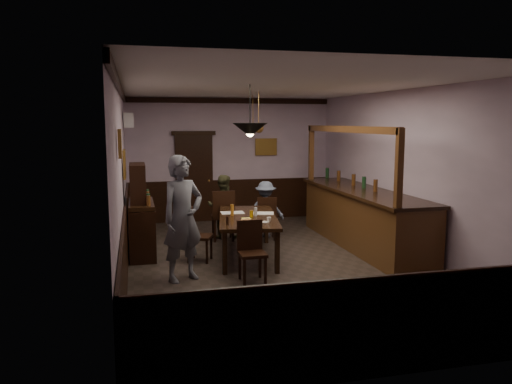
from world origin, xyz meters
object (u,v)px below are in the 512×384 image
object	(u,v)px
chair_side	(195,232)
sideboard	(141,219)
person_standing	(183,218)
pendant_brass_far	(253,127)
chair_far_left	(223,213)
soda_can	(252,214)
chair_far_right	(267,216)
chair_near	(251,248)
dining_table	(248,220)
coffee_cup	(269,219)
person_seated_left	(223,206)
pendant_iron	(250,130)
bar_counter	(362,216)
person_seated_right	(266,209)
pendant_brass_mid	(259,128)

from	to	relation	value
chair_side	sideboard	world-z (taller)	sideboard
person_standing	pendant_brass_far	world-z (taller)	pendant_brass_far
chair_far_left	soda_can	distance (m)	1.48
chair_far_right	pendant_brass_far	xyz separation A→B (m)	(-0.01, 1.18, 1.80)
chair_far_right	sideboard	world-z (taller)	sideboard
chair_near	person_standing	xyz separation A→B (m)	(-1.01, 0.25, 0.46)
dining_table	coffee_cup	distance (m)	0.67
person_seated_left	pendant_iron	xyz separation A→B (m)	(0.04, -2.39, 1.63)
person_standing	bar_counter	bearing A→B (deg)	-9.08
chair_near	chair_far_right	bearing A→B (deg)	69.52
dining_table	person_seated_right	bearing A→B (deg)	63.85
coffee_cup	bar_counter	distance (m)	2.31
chair_side	person_seated_right	size ratio (longest dim) A/B	0.78
person_standing	sideboard	bearing A→B (deg)	81.62
person_seated_left	pendant_iron	world-z (taller)	pendant_iron
person_standing	pendant_brass_mid	bearing A→B (deg)	21.76
chair_near	person_standing	distance (m)	1.14
dining_table	sideboard	size ratio (longest dim) A/B	1.40
pendant_brass_far	person_seated_right	bearing A→B (deg)	-86.51
pendant_brass_far	pendant_brass_mid	bearing A→B (deg)	-98.63
chair_near	pendant_brass_mid	xyz separation A→B (m)	(0.70, 2.34, 1.79)
chair_far_left	person_seated_right	xyz separation A→B (m)	(0.93, 0.13, 0.02)
chair_side	chair_near	bearing A→B (deg)	-129.67
dining_table	chair_side	bearing A→B (deg)	-178.68
chair_far_left	person_standing	size ratio (longest dim) A/B	0.54
bar_counter	pendant_brass_mid	world-z (taller)	pendant_brass_mid
pendant_brass_far	coffee_cup	bearing A→B (deg)	-98.28
dining_table	bar_counter	bearing A→B (deg)	6.10
chair_far_left	sideboard	size ratio (longest dim) A/B	0.62
person_seated_left	coffee_cup	xyz separation A→B (m)	(0.40, -2.23, 0.14)
chair_far_left	person_seated_left	distance (m)	0.30
chair_far_left	chair_side	size ratio (longest dim) A/B	1.13
pendant_iron	coffee_cup	bearing A→B (deg)	24.54
dining_table	pendant_iron	bearing A→B (deg)	-99.96
chair_side	bar_counter	bearing A→B (deg)	-63.58
dining_table	coffee_cup	xyz separation A→B (m)	(0.22, -0.62, 0.11)
person_seated_right	dining_table	bearing A→B (deg)	83.80
chair_side	soda_can	world-z (taller)	chair_side
pendant_iron	pendant_brass_far	bearing A→B (deg)	75.81
chair_side	pendant_iron	world-z (taller)	pendant_iron
chair_far_right	coffee_cup	xyz separation A→B (m)	(-0.44, -1.80, 0.30)
coffee_cup	pendant_brass_far	distance (m)	3.36
pendant_iron	pendant_brass_far	xyz separation A→B (m)	(0.79, 3.14, 0.01)
dining_table	person_standing	size ratio (longest dim) A/B	1.21
person_seated_left	person_seated_right	bearing A→B (deg)	-174.03
chair_far_right	pendant_brass_mid	xyz separation A→B (m)	(-0.21, -0.14, 1.80)
sideboard	bar_counter	world-z (taller)	bar_counter
chair_far_left	person_seated_right	size ratio (longest dim) A/B	0.88
pendant_iron	chair_side	bearing A→B (deg)	136.39
bar_counter	pendant_brass_far	xyz separation A→B (m)	(-1.69, 2.10, 1.70)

